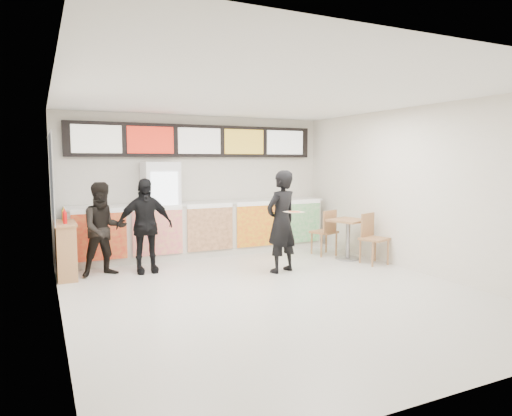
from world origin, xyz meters
TOP-DOWN VIEW (x-y plane):
  - floor at (0.00, 0.00)m, footprint 7.00×7.00m
  - ceiling at (0.00, 0.00)m, footprint 7.00×7.00m
  - wall_back at (0.00, 3.50)m, footprint 6.00×0.00m
  - wall_left at (-3.00, 0.00)m, footprint 0.00×7.00m
  - wall_right at (3.00, 0.00)m, footprint 0.00×7.00m
  - service_counter at (0.00, 3.09)m, footprint 5.56×0.77m
  - menu_board at (0.00, 3.41)m, footprint 5.50×0.14m
  - drinks_fridge at (-0.93, 3.11)m, footprint 0.70×0.67m
  - mirror_panel at (-2.99, 2.45)m, footprint 0.01×2.00m
  - customer_main at (0.75, 1.01)m, footprint 0.78×0.63m
  - customer_left at (-2.19, 2.14)m, footprint 0.89×0.73m
  - customer_mid at (-1.50, 2.05)m, footprint 1.01×0.43m
  - pizza_slice at (0.75, 0.56)m, footprint 0.36×0.36m
  - cafe_table at (2.50, 1.36)m, footprint 0.99×1.74m
  - condiment_ledge at (-2.82, 2.24)m, footprint 0.35×0.87m

SIDE VIEW (x-z plane):
  - floor at x=0.00m, z-range 0.00..0.00m
  - condiment_ledge at x=-2.82m, z-range -0.08..1.08m
  - service_counter at x=0.00m, z-range 0.00..1.14m
  - cafe_table at x=2.50m, z-range 0.08..1.07m
  - customer_left at x=-2.19m, z-range 0.00..1.66m
  - customer_mid at x=-1.50m, z-range 0.00..1.71m
  - customer_main at x=0.75m, z-range 0.00..1.85m
  - drinks_fridge at x=-0.93m, z-range 0.00..2.00m
  - pizza_slice at x=0.75m, z-range 1.15..1.17m
  - wall_back at x=0.00m, z-range -1.50..4.50m
  - wall_left at x=-3.00m, z-range -2.00..5.00m
  - wall_right at x=3.00m, z-range -2.00..5.00m
  - mirror_panel at x=-2.99m, z-range 1.00..2.50m
  - menu_board at x=0.00m, z-range 2.10..2.80m
  - ceiling at x=0.00m, z-range 3.00..3.00m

